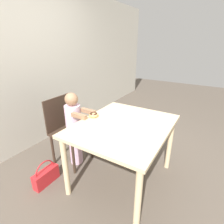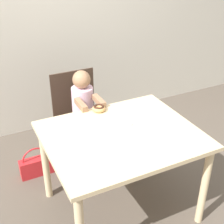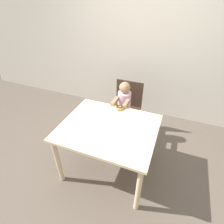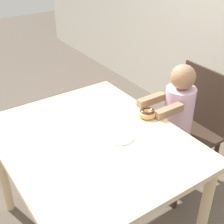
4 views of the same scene
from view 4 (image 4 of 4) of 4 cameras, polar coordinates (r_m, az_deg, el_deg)
name	(u,v)px [view 4 (image 4 of 4)]	position (r m, az deg, el deg)	size (l,w,h in m)	color
dining_table	(93,153)	(1.82, -3.58, -7.42)	(1.16, 0.96, 0.77)	beige
chair	(188,128)	(2.41, 13.77, -2.94)	(0.45, 0.45, 0.94)	#38281E
child_figure	(176,129)	(2.30, 11.61, -3.10)	(0.22, 0.40, 1.04)	silver
donut	(147,113)	(1.95, 6.46, -0.16)	(0.11, 0.11, 0.05)	tan
napkin	(89,133)	(1.80, -4.20, -3.89)	(0.22, 0.22, 0.00)	white
handbag	(135,141)	(2.87, 4.24, -5.33)	(0.33, 0.10, 0.32)	red
plate	(120,137)	(1.77, 1.45, -4.62)	(0.16, 0.16, 0.01)	silver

